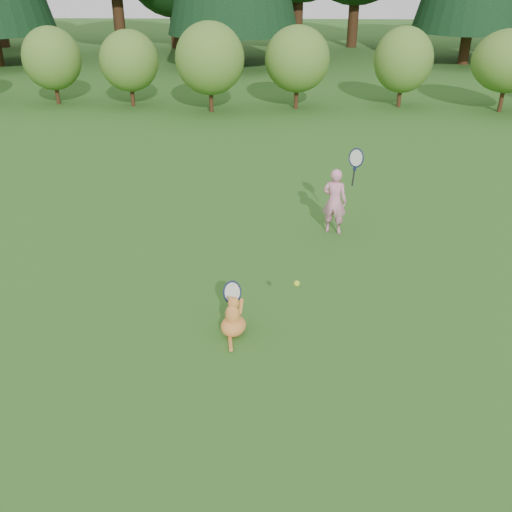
# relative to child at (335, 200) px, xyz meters

# --- Properties ---
(ground) EXTENTS (100.00, 100.00, 0.00)m
(ground) POSITION_rel_child_xyz_m (-1.52, -3.19, -0.62)
(ground) COLOR #275417
(ground) RESTS_ON ground
(shrub_row) EXTENTS (28.00, 3.00, 2.80)m
(shrub_row) POSITION_rel_child_xyz_m (-1.52, 9.81, 0.78)
(shrub_row) COLOR #487A26
(shrub_row) RESTS_ON ground
(child) EXTENTS (0.70, 0.48, 1.78)m
(child) POSITION_rel_child_xyz_m (0.00, 0.00, 0.00)
(child) COLOR pink
(child) RESTS_ON ground
(cat) EXTENTS (0.51, 0.83, 0.74)m
(cat) POSITION_rel_child_xyz_m (-1.58, -3.24, -0.34)
(cat) COLOR #C77326
(cat) RESTS_ON ground
(tennis_ball) EXTENTS (0.07, 0.07, 0.07)m
(tennis_ball) POSITION_rel_child_xyz_m (-0.78, -3.35, 0.20)
(tennis_ball) COLOR #B7C417
(tennis_ball) RESTS_ON ground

